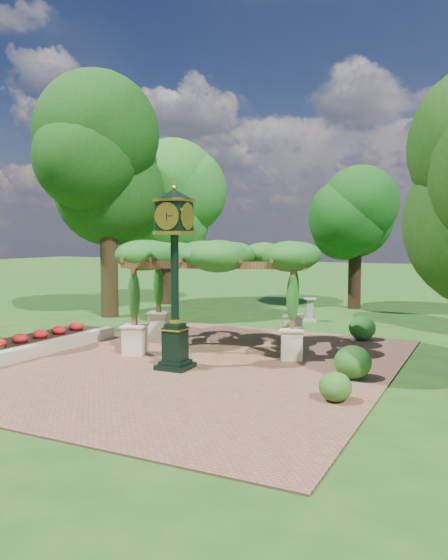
% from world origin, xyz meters
% --- Properties ---
extents(ground, '(120.00, 120.00, 0.00)m').
position_xyz_m(ground, '(0.00, 0.00, 0.00)').
color(ground, '#1E4714').
rests_on(ground, ground).
extents(brick_plaza, '(10.00, 12.00, 0.04)m').
position_xyz_m(brick_plaza, '(0.00, 1.00, 0.02)').
color(brick_plaza, brown).
rests_on(brick_plaza, ground).
extents(border_wall, '(0.35, 5.00, 0.40)m').
position_xyz_m(border_wall, '(-4.60, 0.50, 0.20)').
color(border_wall, '#C6B793').
rests_on(border_wall, ground).
extents(flower_bed, '(1.50, 5.00, 0.36)m').
position_xyz_m(flower_bed, '(-5.50, 0.50, 0.18)').
color(flower_bed, red).
rests_on(flower_bed, ground).
extents(pedestal_clock, '(0.97, 0.97, 4.75)m').
position_xyz_m(pedestal_clock, '(-0.26, 0.17, 2.84)').
color(pedestal_clock, black).
rests_on(pedestal_clock, brick_plaza).
extents(pergola, '(6.06, 4.78, 3.33)m').
position_xyz_m(pergola, '(-0.49, 3.12, 2.74)').
color(pergola, beige).
rests_on(pergola, brick_plaza).
extents(sundial, '(0.63, 0.63, 0.96)m').
position_xyz_m(sundial, '(0.44, 9.54, 0.42)').
color(sundial, gray).
rests_on(sundial, ground).
extents(shrub_front, '(0.81, 0.81, 0.62)m').
position_xyz_m(shrub_front, '(4.22, -0.77, 0.35)').
color(shrub_front, '#2A5A19').
rests_on(shrub_front, brick_plaza).
extents(shrub_mid, '(1.11, 1.11, 0.81)m').
position_xyz_m(shrub_mid, '(4.12, 1.21, 0.44)').
color(shrub_mid, '#235718').
rests_on(shrub_mid, brick_plaza).
extents(shrub_back, '(0.96, 0.96, 0.79)m').
position_xyz_m(shrub_back, '(3.24, 6.33, 0.44)').
color(shrub_back, '#24651D').
rests_on(shrub_back, brick_plaza).
extents(tree_west_near, '(4.92, 4.92, 9.32)m').
position_xyz_m(tree_west_near, '(-7.78, 7.03, 6.40)').
color(tree_west_near, '#382816').
rests_on(tree_west_near, ground).
extents(tree_west_far, '(4.31, 4.31, 7.34)m').
position_xyz_m(tree_west_far, '(-7.96, 11.96, 5.03)').
color(tree_west_far, '#312213').
rests_on(tree_west_far, ground).
extents(tree_north, '(3.75, 3.75, 6.62)m').
position_xyz_m(tree_north, '(1.11, 14.40, 4.54)').
color(tree_north, black).
rests_on(tree_north, ground).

